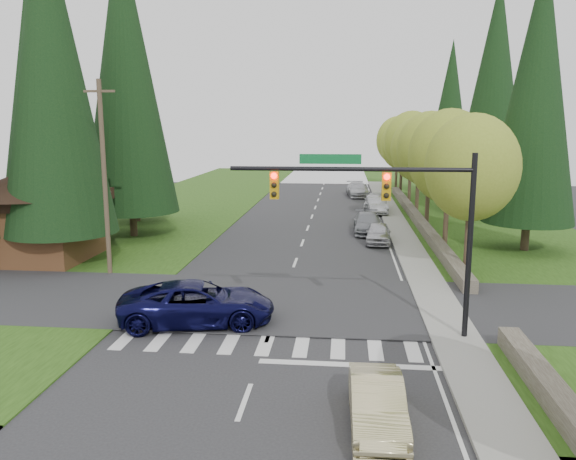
# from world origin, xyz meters

# --- Properties ---
(ground) EXTENTS (120.00, 120.00, 0.00)m
(ground) POSITION_xyz_m (0.00, 0.00, 0.00)
(ground) COLOR #28282B
(ground) RESTS_ON ground
(grass_east) EXTENTS (14.00, 110.00, 0.06)m
(grass_east) POSITION_xyz_m (13.00, 20.00, 0.03)
(grass_east) COLOR #254412
(grass_east) RESTS_ON ground
(grass_west) EXTENTS (14.00, 110.00, 0.06)m
(grass_west) POSITION_xyz_m (-13.00, 20.00, 0.03)
(grass_west) COLOR #254412
(grass_west) RESTS_ON ground
(cross_street) EXTENTS (120.00, 8.00, 0.10)m
(cross_street) POSITION_xyz_m (0.00, 8.00, 0.00)
(cross_street) COLOR #28282B
(cross_street) RESTS_ON ground
(sidewalk_east) EXTENTS (1.80, 80.00, 0.13)m
(sidewalk_east) POSITION_xyz_m (6.90, 22.00, 0.07)
(sidewalk_east) COLOR gray
(sidewalk_east) RESTS_ON ground
(curb_east) EXTENTS (0.20, 80.00, 0.13)m
(curb_east) POSITION_xyz_m (6.05, 22.00, 0.07)
(curb_east) COLOR gray
(curb_east) RESTS_ON ground
(stone_wall_north) EXTENTS (0.70, 40.00, 0.70)m
(stone_wall_north) POSITION_xyz_m (8.60, 30.00, 0.35)
(stone_wall_north) COLOR #4C4438
(stone_wall_north) RESTS_ON ground
(traffic_signal) EXTENTS (8.70, 0.37, 6.80)m
(traffic_signal) POSITION_xyz_m (4.37, 4.50, 4.98)
(traffic_signal) COLOR black
(traffic_signal) RESTS_ON ground
(brown_building) EXTENTS (8.40, 8.40, 5.40)m
(brown_building) POSITION_xyz_m (-15.00, 15.00, 3.14)
(brown_building) COLOR #4C2D19
(brown_building) RESTS_ON ground
(utility_pole) EXTENTS (1.60, 0.24, 10.00)m
(utility_pole) POSITION_xyz_m (-9.50, 12.00, 5.14)
(utility_pole) COLOR #473828
(utility_pole) RESTS_ON ground
(decid_tree_0) EXTENTS (4.80, 4.80, 8.37)m
(decid_tree_0) POSITION_xyz_m (9.20, 14.00, 5.60)
(decid_tree_0) COLOR #38281C
(decid_tree_0) RESTS_ON ground
(decid_tree_1) EXTENTS (5.20, 5.20, 8.80)m
(decid_tree_1) POSITION_xyz_m (9.30, 21.00, 5.80)
(decid_tree_1) COLOR #38281C
(decid_tree_1) RESTS_ON ground
(decid_tree_2) EXTENTS (5.00, 5.00, 8.82)m
(decid_tree_2) POSITION_xyz_m (9.10, 28.00, 5.93)
(decid_tree_2) COLOR #38281C
(decid_tree_2) RESTS_ON ground
(decid_tree_3) EXTENTS (5.00, 5.00, 8.55)m
(decid_tree_3) POSITION_xyz_m (9.20, 35.00, 5.66)
(decid_tree_3) COLOR #38281C
(decid_tree_3) RESTS_ON ground
(decid_tree_4) EXTENTS (5.40, 5.40, 9.18)m
(decid_tree_4) POSITION_xyz_m (9.30, 42.00, 6.06)
(decid_tree_4) COLOR #38281C
(decid_tree_4) RESTS_ON ground
(decid_tree_5) EXTENTS (4.80, 4.80, 8.30)m
(decid_tree_5) POSITION_xyz_m (9.10, 49.00, 5.53)
(decid_tree_5) COLOR #38281C
(decid_tree_5) RESTS_ON ground
(decid_tree_6) EXTENTS (5.20, 5.20, 8.86)m
(decid_tree_6) POSITION_xyz_m (9.20, 56.00, 5.86)
(decid_tree_6) COLOR #38281C
(decid_tree_6) RESTS_ON ground
(conifer_w_a) EXTENTS (6.12, 6.12, 19.80)m
(conifer_w_a) POSITION_xyz_m (-13.00, 14.00, 10.79)
(conifer_w_a) COLOR #38281C
(conifer_w_a) RESTS_ON ground
(conifer_w_b) EXTENTS (5.44, 5.44, 17.80)m
(conifer_w_b) POSITION_xyz_m (-16.00, 18.00, 9.79)
(conifer_w_b) COLOR #38281C
(conifer_w_b) RESTS_ON ground
(conifer_w_c) EXTENTS (6.46, 6.46, 20.80)m
(conifer_w_c) POSITION_xyz_m (-12.00, 22.00, 11.29)
(conifer_w_c) COLOR #38281C
(conifer_w_c) RESTS_ON ground
(conifer_w_e) EXTENTS (5.78, 5.78, 18.80)m
(conifer_w_e) POSITION_xyz_m (-14.00, 28.00, 10.29)
(conifer_w_e) COLOR #38281C
(conifer_w_e) RESTS_ON ground
(conifer_e_a) EXTENTS (5.44, 5.44, 17.80)m
(conifer_e_a) POSITION_xyz_m (14.00, 20.00, 9.79)
(conifer_e_a) COLOR #38281C
(conifer_e_a) RESTS_ON ground
(conifer_e_b) EXTENTS (6.12, 6.12, 19.80)m
(conifer_e_b) POSITION_xyz_m (15.00, 34.00, 10.79)
(conifer_e_b) COLOR #38281C
(conifer_e_b) RESTS_ON ground
(conifer_e_c) EXTENTS (5.10, 5.10, 16.80)m
(conifer_e_c) POSITION_xyz_m (14.00, 48.00, 9.29)
(conifer_e_c) COLOR #38281C
(conifer_e_c) RESTS_ON ground
(sedan_champagne) EXTENTS (1.47, 3.95, 1.29)m
(sedan_champagne) POSITION_xyz_m (3.66, -1.97, 0.65)
(sedan_champagne) COLOR beige
(sedan_champagne) RESTS_ON ground
(suv_navy) EXTENTS (6.45, 3.87, 1.68)m
(suv_navy) POSITION_xyz_m (-2.96, 5.14, 0.84)
(suv_navy) COLOR #0A0B36
(suv_navy) RESTS_ON ground
(parked_car_a) EXTENTS (1.82, 4.05, 1.35)m
(parked_car_a) POSITION_xyz_m (5.02, 21.43, 0.68)
(parked_car_a) COLOR silver
(parked_car_a) RESTS_ON ground
(parked_car_b) EXTENTS (2.04, 4.97, 1.44)m
(parked_car_b) POSITION_xyz_m (4.47, 25.03, 0.72)
(parked_car_b) COLOR gray
(parked_car_b) RESTS_ON ground
(parked_car_c) EXTENTS (1.91, 4.70, 1.52)m
(parked_car_c) POSITION_xyz_m (5.60, 34.33, 0.76)
(parked_car_c) COLOR #BBBCC0
(parked_car_c) RESTS_ON ground
(parked_car_d) EXTENTS (2.45, 4.88, 1.59)m
(parked_car_d) POSITION_xyz_m (5.60, 36.74, 0.80)
(parked_car_d) COLOR silver
(parked_car_d) RESTS_ON ground
(parked_car_e) EXTENTS (2.77, 5.54, 1.54)m
(parked_car_e) POSITION_xyz_m (4.20, 46.21, 0.77)
(parked_car_e) COLOR #AEAFB3
(parked_car_e) RESTS_ON ground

